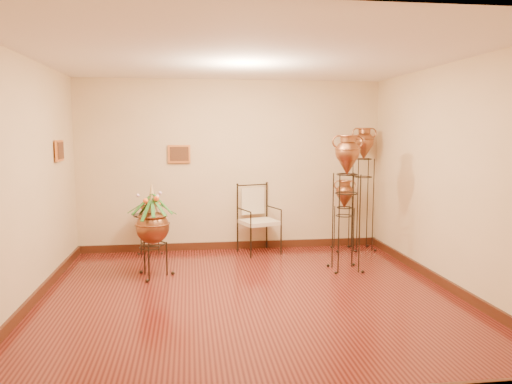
{
  "coord_description": "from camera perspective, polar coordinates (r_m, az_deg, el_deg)",
  "views": [
    {
      "loc": [
        -0.7,
        -5.72,
        1.96
      ],
      "look_at": [
        0.25,
        1.3,
        1.1
      ],
      "focal_mm": 35.0,
      "sensor_mm": 36.0,
      "label": 1
    }
  ],
  "objects": [
    {
      "name": "ground",
      "position": [
        6.09,
        -0.71,
        -11.86
      ],
      "size": [
        5.0,
        5.0,
        0.0
      ],
      "primitive_type": "plane",
      "color": "maroon",
      "rests_on": "ground"
    },
    {
      "name": "amphora_mid",
      "position": [
        7.11,
        10.29,
        -1.1
      ],
      "size": [
        0.57,
        0.57,
        1.94
      ],
      "rotation": [
        0.0,
        0.0,
        0.41
      ],
      "color": "black",
      "rests_on": "ground"
    },
    {
      "name": "armchair",
      "position": [
        8.05,
        0.36,
        -3.13
      ],
      "size": [
        0.77,
        0.75,
        1.11
      ],
      "rotation": [
        0.0,
        0.0,
        0.33
      ],
      "color": "black",
      "rests_on": "ground"
    },
    {
      "name": "amphora_tall",
      "position": [
        8.42,
        12.13,
        0.52
      ],
      "size": [
        0.52,
        0.52,
        2.05
      ],
      "rotation": [
        0.0,
        0.0,
        0.35
      ],
      "color": "black",
      "rests_on": "ground"
    },
    {
      "name": "side_table",
      "position": [
        8.06,
        -12.11,
        -4.75
      ],
      "size": [
        0.58,
        0.58,
        0.85
      ],
      "rotation": [
        0.0,
        0.0,
        -0.32
      ],
      "color": "black",
      "rests_on": "ground"
    },
    {
      "name": "room_shell",
      "position": [
        5.78,
        -0.8,
        4.67
      ],
      "size": [
        5.02,
        5.02,
        2.81
      ],
      "color": "beige",
      "rests_on": "ground"
    },
    {
      "name": "planter_urn",
      "position": [
        6.85,
        -11.75,
        -3.5
      ],
      "size": [
        0.86,
        0.86,
        1.32
      ],
      "rotation": [
        0.0,
        0.0,
        0.24
      ],
      "color": "black",
      "rests_on": "ground"
    },
    {
      "name": "amphora_short",
      "position": [
        8.38,
        10.05,
        -2.58
      ],
      "size": [
        0.47,
        0.47,
        1.19
      ],
      "rotation": [
        0.0,
        0.0,
        0.37
      ],
      "color": "black",
      "rests_on": "ground"
    }
  ]
}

